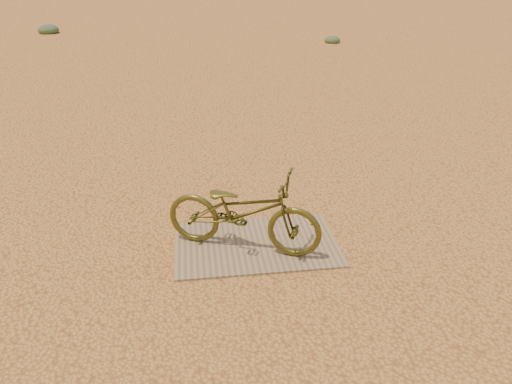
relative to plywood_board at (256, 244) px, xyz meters
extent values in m
plane|color=tan|center=(-0.15, 0.21, -0.01)|extent=(120.00, 120.00, 0.00)
cube|color=#88785C|center=(0.00, 0.00, 0.00)|extent=(1.68, 1.09, 0.02)
imported|color=#494919|center=(-0.14, -0.07, 0.43)|extent=(1.67, 1.13, 0.83)
ellipsoid|color=#496543|center=(4.27, 12.34, -0.01)|extent=(0.53, 0.53, 0.29)
ellipsoid|color=#496543|center=(-5.67, 15.90, -0.01)|extent=(0.76, 0.76, 0.42)
camera|label=1|loc=(-0.60, -4.39, 2.74)|focal=35.00mm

